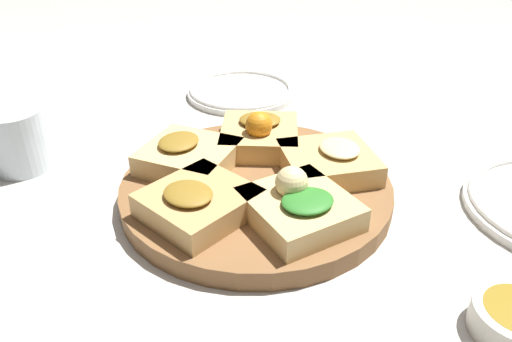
{
  "coord_description": "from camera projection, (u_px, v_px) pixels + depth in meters",
  "views": [
    {
      "loc": [
        0.24,
        -0.45,
        0.34
      ],
      "look_at": [
        0.0,
        0.0,
        0.04
      ],
      "focal_mm": 35.0,
      "sensor_mm": 36.0,
      "label": 1
    }
  ],
  "objects": [
    {
      "name": "ground_plane",
      "position": [
        256.0,
        197.0,
        0.61
      ],
      "size": [
        3.0,
        3.0,
        0.0
      ],
      "primitive_type": "plane",
      "color": "beige"
    },
    {
      "name": "serving_board",
      "position": [
        256.0,
        189.0,
        0.61
      ],
      "size": [
        0.33,
        0.33,
        0.02
      ],
      "primitive_type": "cylinder",
      "color": "brown",
      "rests_on": "ground_plane"
    },
    {
      "name": "focaccia_slice_0",
      "position": [
        198.0,
        202.0,
        0.53
      ],
      "size": [
        0.12,
        0.13,
        0.04
      ],
      "color": "tan",
      "rests_on": "serving_board"
    },
    {
      "name": "focaccia_slice_1",
      "position": [
        299.0,
        205.0,
        0.52
      ],
      "size": [
        0.14,
        0.14,
        0.06
      ],
      "color": "#DBB775",
      "rests_on": "serving_board"
    },
    {
      "name": "focaccia_slice_2",
      "position": [
        329.0,
        161.0,
        0.61
      ],
      "size": [
        0.15,
        0.15,
        0.04
      ],
      "color": "tan",
      "rests_on": "serving_board"
    },
    {
      "name": "focaccia_slice_3",
      "position": [
        259.0,
        134.0,
        0.67
      ],
      "size": [
        0.14,
        0.14,
        0.06
      ],
      "color": "tan",
      "rests_on": "serving_board"
    },
    {
      "name": "focaccia_slice_4",
      "position": [
        188.0,
        155.0,
        0.62
      ],
      "size": [
        0.12,
        0.11,
        0.04
      ],
      "color": "#DBB775",
      "rests_on": "serving_board"
    },
    {
      "name": "plate_left",
      "position": [
        241.0,
        91.0,
        0.89
      ],
      "size": [
        0.19,
        0.19,
        0.02
      ],
      "color": "white",
      "rests_on": "ground_plane"
    },
    {
      "name": "water_glass",
      "position": [
        17.0,
        140.0,
        0.65
      ],
      "size": [
        0.07,
        0.07,
        0.08
      ],
      "primitive_type": "cylinder",
      "color": "silver",
      "rests_on": "ground_plane"
    }
  ]
}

